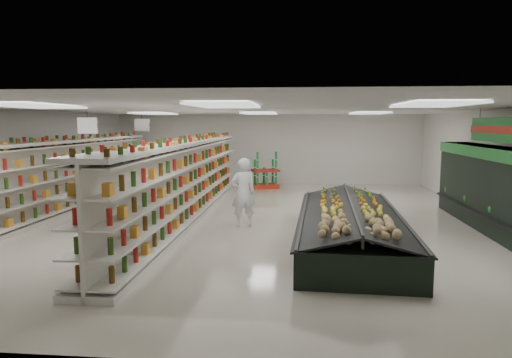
# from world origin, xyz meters

# --- Properties ---
(floor) EXTENTS (16.00, 16.00, 0.00)m
(floor) POSITION_xyz_m (0.00, 0.00, 0.00)
(floor) COLOR beige
(floor) RESTS_ON ground
(ceiling) EXTENTS (14.00, 16.00, 0.02)m
(ceiling) POSITION_xyz_m (0.00, 0.00, 3.20)
(ceiling) COLOR white
(ceiling) RESTS_ON wall_back
(wall_back) EXTENTS (14.00, 0.02, 3.20)m
(wall_back) POSITION_xyz_m (0.00, 8.00, 1.60)
(wall_back) COLOR silver
(wall_back) RESTS_ON floor
(wall_front) EXTENTS (14.00, 0.02, 3.20)m
(wall_front) POSITION_xyz_m (0.00, -8.00, 1.60)
(wall_front) COLOR silver
(wall_front) RESTS_ON floor
(wall_left) EXTENTS (0.02, 16.00, 3.20)m
(wall_left) POSITION_xyz_m (-7.00, 0.00, 1.60)
(wall_left) COLOR silver
(wall_left) RESTS_ON floor
(wall_right) EXTENTS (0.02, 16.00, 3.20)m
(wall_right) POSITION_xyz_m (7.00, 0.00, 1.60)
(wall_right) COLOR silver
(wall_right) RESTS_ON floor
(produce_wall_case) EXTENTS (0.93, 8.00, 2.20)m
(produce_wall_case) POSITION_xyz_m (6.53, -1.50, 1.24)
(produce_wall_case) COLOR black
(produce_wall_case) RESTS_ON floor
(aisle_sign_near) EXTENTS (0.52, 0.06, 0.75)m
(aisle_sign_near) POSITION_xyz_m (-3.80, -2.00, 2.75)
(aisle_sign_near) COLOR white
(aisle_sign_near) RESTS_ON ceiling
(aisle_sign_far) EXTENTS (0.52, 0.06, 0.75)m
(aisle_sign_far) POSITION_xyz_m (-3.80, 2.00, 2.75)
(aisle_sign_far) COLOR white
(aisle_sign_far) RESTS_ON ceiling
(hortifruti_banner) EXTENTS (0.12, 3.20, 0.95)m
(hortifruti_banner) POSITION_xyz_m (6.25, -1.50, 2.65)
(hortifruti_banner) COLOR #217D2E
(hortifruti_banner) RESTS_ON ceiling
(gondola_left) EXTENTS (1.37, 13.22, 2.29)m
(gondola_left) POSITION_xyz_m (-6.00, -0.15, 1.05)
(gondola_left) COLOR silver
(gondola_left) RESTS_ON floor
(gondola_center) EXTENTS (1.00, 13.17, 2.28)m
(gondola_center) POSITION_xyz_m (-1.84, 0.08, 1.05)
(gondola_center) COLOR silver
(gondola_center) RESTS_ON floor
(produce_island) EXTENTS (2.72, 6.71, 0.99)m
(produce_island) POSITION_xyz_m (2.69, -2.33, 0.45)
(produce_island) COLOR black
(produce_island) RESTS_ON floor
(soda_endcap) EXTENTS (1.32, 1.08, 1.45)m
(soda_endcap) POSITION_xyz_m (0.04, 6.53, 0.70)
(soda_endcap) COLOR red
(soda_endcap) RESTS_ON floor
(shopper_main) EXTENTS (0.81, 0.68, 1.88)m
(shopper_main) POSITION_xyz_m (-0.02, -0.89, 0.94)
(shopper_main) COLOR white
(shopper_main) RESTS_ON floor
(shopper_background) EXTENTS (0.57, 0.88, 1.75)m
(shopper_background) POSITION_xyz_m (-3.04, 4.89, 0.88)
(shopper_background) COLOR tan
(shopper_background) RESTS_ON floor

